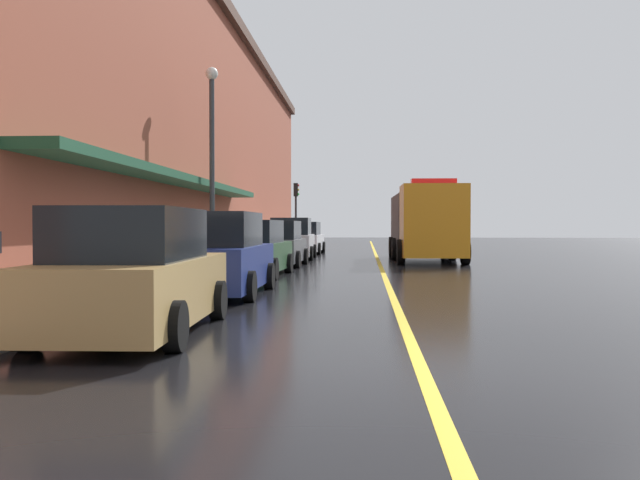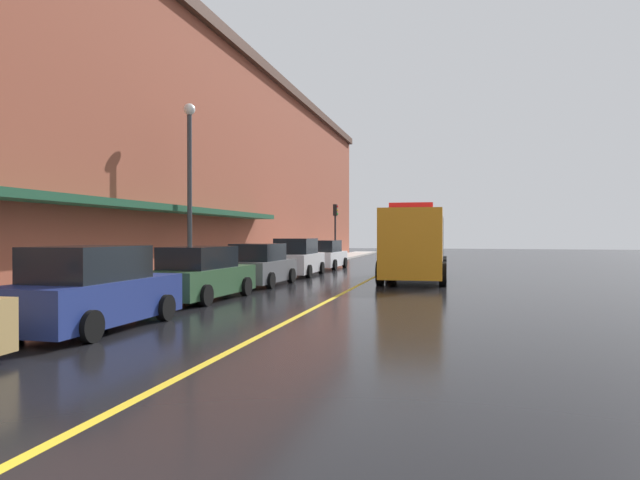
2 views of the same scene
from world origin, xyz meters
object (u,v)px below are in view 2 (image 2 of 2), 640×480
(parked_car_2, at_px, (201,275))
(parked_car_5, at_px, (324,255))
(parked_car_3, at_px, (260,266))
(utility_truck, at_px, (415,245))
(traffic_light_near, at_px, (335,221))
(parking_meter_1, at_px, (212,261))
(parked_car_4, at_px, (297,258))
(parked_car_1, at_px, (94,291))
(street_lamp_left, at_px, (190,174))

(parked_car_2, xyz_separation_m, parked_car_5, (0.08, 16.74, 0.01))
(parked_car_3, bearing_deg, utility_truck, -52.40)
(parked_car_3, height_order, traffic_light_near, traffic_light_near)
(parked_car_3, height_order, parking_meter_1, parked_car_3)
(parked_car_3, distance_m, parking_meter_1, 2.14)
(parked_car_3, xyz_separation_m, traffic_light_near, (-1.32, 20.79, 2.35))
(parked_car_4, distance_m, utility_truck, 6.19)
(parked_car_2, height_order, utility_truck, utility_truck)
(parked_car_1, distance_m, parked_car_3, 10.95)
(utility_truck, bearing_deg, parking_meter_1, -52.00)
(parked_car_2, distance_m, street_lamp_left, 5.05)
(parking_meter_1, bearing_deg, traffic_light_near, 89.84)
(parked_car_5, xyz_separation_m, street_lamp_left, (-2.00, -13.76, 3.58))
(parked_car_2, height_order, street_lamp_left, street_lamp_left)
(parked_car_1, bearing_deg, utility_truck, -21.03)
(parked_car_1, distance_m, utility_truck, 16.48)
(parked_car_1, relative_size, parking_meter_1, 3.46)
(utility_truck, bearing_deg, parked_car_3, -54.88)
(parked_car_3, xyz_separation_m, utility_truck, (6.03, 4.40, 0.82))
(parked_car_3, bearing_deg, parking_meter_1, 140.70)
(parked_car_3, relative_size, parked_car_5, 0.94)
(parked_car_4, bearing_deg, parked_car_5, -1.22)
(parked_car_2, relative_size, parking_meter_1, 3.58)
(utility_truck, bearing_deg, traffic_light_near, -156.85)
(parked_car_2, distance_m, utility_truck, 11.46)
(parked_car_1, relative_size, utility_truck, 0.54)
(parked_car_5, relative_size, traffic_light_near, 1.04)
(street_lamp_left, bearing_deg, parked_car_4, 75.85)
(parking_meter_1, bearing_deg, street_lamp_left, -131.29)
(parked_car_4, bearing_deg, parked_car_3, 179.01)
(parked_car_4, height_order, traffic_light_near, traffic_light_near)
(utility_truck, bearing_deg, parked_car_4, -101.90)
(parked_car_5, relative_size, street_lamp_left, 0.64)
(parked_car_5, height_order, utility_truck, utility_truck)
(parked_car_2, height_order, traffic_light_near, traffic_light_near)
(utility_truck, height_order, street_lamp_left, street_lamp_left)
(parked_car_1, distance_m, parking_meter_1, 9.46)
(parked_car_1, xyz_separation_m, utility_truck, (5.93, 15.35, 0.76))
(parked_car_1, bearing_deg, parked_car_4, 0.45)
(parked_car_4, relative_size, traffic_light_near, 1.06)
(parked_car_1, height_order, parked_car_4, parked_car_4)
(utility_truck, height_order, parking_meter_1, utility_truck)
(street_lamp_left, bearing_deg, traffic_light_near, 88.36)
(parked_car_2, xyz_separation_m, parked_car_4, (0.06, 10.83, 0.08))
(parked_car_2, bearing_deg, parked_car_1, -176.09)
(street_lamp_left, distance_m, traffic_light_near, 23.12)
(utility_truck, height_order, traffic_light_near, traffic_light_near)
(parked_car_1, xyz_separation_m, parked_car_4, (-0.11, 16.51, 0.02))
(parked_car_3, bearing_deg, parked_car_4, 1.51)
(parked_car_4, height_order, parked_car_5, parked_car_4)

